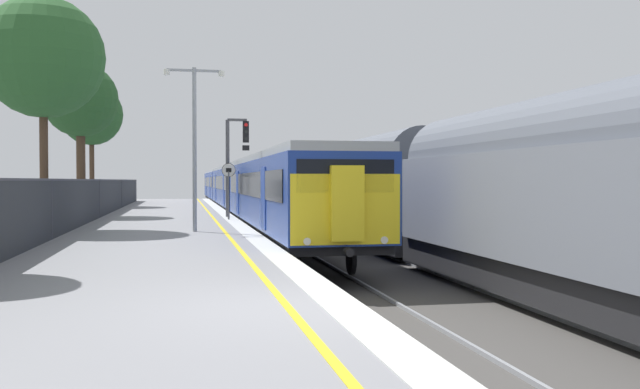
# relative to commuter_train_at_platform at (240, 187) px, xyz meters

# --- Properties ---
(ground) EXTENTS (17.40, 110.00, 1.21)m
(ground) POSITION_rel_commuter_train_at_platform_xyz_m (0.54, -36.71, -1.88)
(ground) COLOR gray
(commuter_train_at_platform) EXTENTS (2.83, 60.58, 3.81)m
(commuter_train_at_platform) POSITION_rel_commuter_train_at_platform_xyz_m (0.00, 0.00, 0.00)
(commuter_train_at_platform) COLOR navy
(commuter_train_at_platform) RESTS_ON ground
(freight_train_adjacent_track) EXTENTS (2.60, 27.84, 4.46)m
(freight_train_adjacent_track) POSITION_rel_commuter_train_at_platform_xyz_m (4.00, -25.32, 0.17)
(freight_train_adjacent_track) COLOR #232326
(freight_train_adjacent_track) RESTS_ON ground
(signal_gantry) EXTENTS (1.10, 0.24, 4.59)m
(signal_gantry) POSITION_rel_commuter_train_at_platform_xyz_m (-1.46, -13.81, 1.61)
(signal_gantry) COLOR #47474C
(signal_gantry) RESTS_ON ground
(speed_limit_sign) EXTENTS (0.59, 0.08, 2.45)m
(speed_limit_sign) POSITION_rel_commuter_train_at_platform_xyz_m (-1.85, -15.98, 0.31)
(speed_limit_sign) COLOR #59595B
(speed_limit_sign) RESTS_ON ground
(platform_lamp_mid) EXTENTS (2.00, 0.20, 5.47)m
(platform_lamp_mid) POSITION_rel_commuter_train_at_platform_xyz_m (-3.42, -22.67, 1.97)
(platform_lamp_mid) COLOR #93999E
(platform_lamp_mid) RESTS_ON ground
(background_tree_left) EXTENTS (4.21, 4.21, 8.09)m
(background_tree_left) POSITION_rel_commuter_train_at_platform_xyz_m (-8.56, -20.61, 4.62)
(background_tree_left) COLOR #473323
(background_tree_left) RESTS_ON ground
(background_tree_centre) EXTENTS (4.06, 4.06, 8.09)m
(background_tree_centre) POSITION_rel_commuter_train_at_platform_xyz_m (-9.61, 1.43, 4.70)
(background_tree_centre) COLOR #473323
(background_tree_centre) RESTS_ON ground
(background_tree_right) EXTENTS (3.57, 3.57, 7.38)m
(background_tree_right) POSITION_rel_commuter_train_at_platform_xyz_m (-8.54, -11.36, 4.18)
(background_tree_right) COLOR #473323
(background_tree_right) RESTS_ON ground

